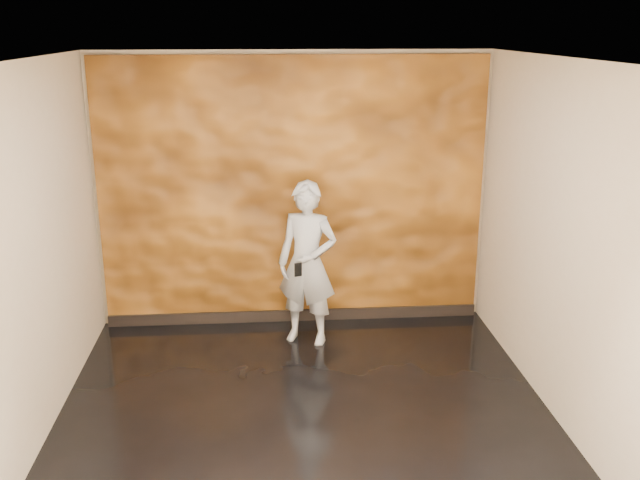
# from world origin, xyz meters

# --- Properties ---
(room) EXTENTS (4.02, 4.02, 2.81)m
(room) POSITION_xyz_m (0.00, 0.00, 1.40)
(room) COLOR black
(room) RESTS_ON ground
(feature_wall) EXTENTS (3.90, 0.06, 2.75)m
(feature_wall) POSITION_xyz_m (0.00, 1.96, 1.38)
(feature_wall) COLOR orange
(feature_wall) RESTS_ON ground
(baseboard) EXTENTS (3.90, 0.04, 0.12)m
(baseboard) POSITION_xyz_m (0.00, 1.92, 0.06)
(baseboard) COLOR black
(baseboard) RESTS_ON ground
(man) EXTENTS (0.69, 0.58, 1.62)m
(man) POSITION_xyz_m (0.11, 1.42, 0.81)
(man) COLOR #A8B0B9
(man) RESTS_ON ground
(phone) EXTENTS (0.07, 0.04, 0.13)m
(phone) POSITION_xyz_m (0.01, 1.19, 0.83)
(phone) COLOR black
(phone) RESTS_ON man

